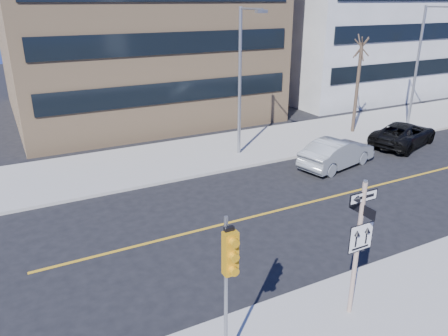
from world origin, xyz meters
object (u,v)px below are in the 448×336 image
parked_car_c (404,134)px  streetlight_b (421,58)px  sign_pole (358,242)px  streetlight_a (242,73)px  traffic_signal (229,265)px  parked_car_b (337,153)px  street_tree_west (361,50)px

parked_car_c → streetlight_b: streetlight_b is taller
sign_pole → streetlight_a: (4.00, 13.27, 2.32)m
traffic_signal → streetlight_a: bearing=59.2°
traffic_signal → parked_car_c: size_ratio=0.76×
streetlight_a → streetlight_b: (14.00, 0.00, 0.00)m
sign_pole → streetlight_a: 14.05m
sign_pole → streetlight_b: bearing=36.4°
sign_pole → streetlight_b: (18.00, 13.27, 2.32)m
traffic_signal → parked_car_c: 20.93m
sign_pole → parked_car_b: size_ratio=0.85×
parked_car_b → streetlight_a: bearing=31.6°
streetlight_b → parked_car_c: bearing=-144.9°
parked_car_c → street_tree_west: size_ratio=0.83×
sign_pole → parked_car_b: bearing=50.6°
street_tree_west → streetlight_b: bearing=-6.2°
traffic_signal → sign_pole: bearing=2.1°
streetlight_b → street_tree_west: size_ratio=1.26×
parked_car_c → streetlight_b: bearing=-72.6°
street_tree_west → parked_car_b: bearing=-140.2°
streetlight_a → streetlight_b: bearing=0.0°
parked_car_c → streetlight_a: streetlight_a is taller
parked_car_c → streetlight_a: 11.09m
parked_car_b → street_tree_west: size_ratio=0.75×
streetlight_a → streetlight_b: size_ratio=1.00×
sign_pole → street_tree_west: 19.22m
streetlight_a → parked_car_b: bearing=-45.4°
traffic_signal → street_tree_west: 22.14m
street_tree_west → streetlight_a: bearing=-176.5°
traffic_signal → streetlight_b: streetlight_b is taller
parked_car_c → streetlight_a: bearing=56.3°
parked_car_b → parked_car_c: (6.17, 0.96, -0.05)m
parked_car_b → traffic_signal: bearing=116.2°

